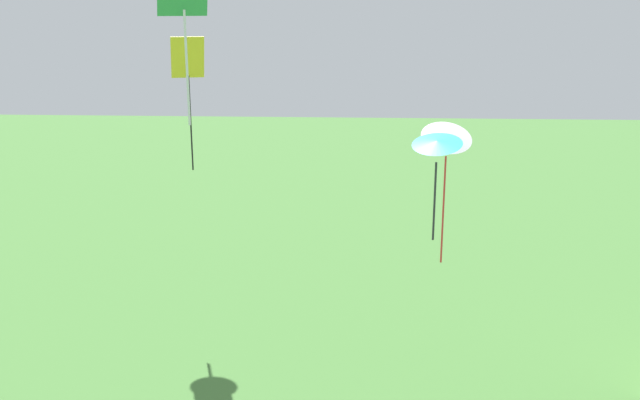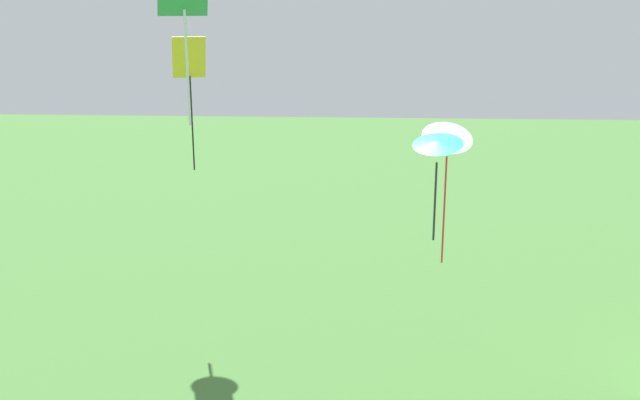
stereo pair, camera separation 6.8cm
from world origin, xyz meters
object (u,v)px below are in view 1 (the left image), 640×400
(kite_white_delta, at_px, (447,139))
(kite_blue_delta, at_px, (184,2))
(kite_cyan_delta, at_px, (437,145))
(kite_yellow_diamond, at_px, (188,72))

(kite_white_delta, xyz_separation_m, kite_blue_delta, (-8.00, 5.40, 3.41))
(kite_white_delta, height_order, kite_blue_delta, kite_blue_delta)
(kite_white_delta, relative_size, kite_blue_delta, 1.57)
(kite_white_delta, distance_m, kite_cyan_delta, 2.68)
(kite_white_delta, height_order, kite_cyan_delta, kite_cyan_delta)
(kite_blue_delta, distance_m, kite_cyan_delta, 11.37)
(kite_white_delta, xyz_separation_m, kite_yellow_diamond, (-7.53, 3.64, 1.36))
(kite_blue_delta, bearing_deg, kite_yellow_diamond, -75.21)
(kite_white_delta, xyz_separation_m, kite_cyan_delta, (-0.53, -2.60, 0.35))
(kite_yellow_diamond, relative_size, kite_cyan_delta, 1.68)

